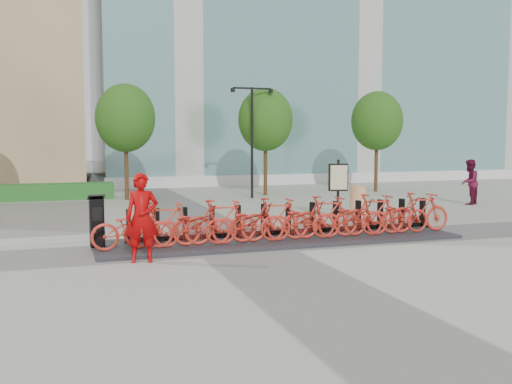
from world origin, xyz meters
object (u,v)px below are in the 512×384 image
object	(u,v)px
bike_0	(133,228)
map_sign	(338,180)
kiosk	(97,221)
worker_red	(142,218)
construction_barrel	(358,201)
pedestrian	(469,182)

from	to	relation	value
bike_0	map_sign	world-z (taller)	map_sign
kiosk	map_sign	world-z (taller)	map_sign
map_sign	worker_red	bearing A→B (deg)	-134.30
worker_red	construction_barrel	world-z (taller)	worker_red
worker_red	pedestrian	size ratio (longest dim) A/B	1.05
bike_0	map_sign	bearing A→B (deg)	-63.99
worker_red	construction_barrel	distance (m)	9.49
pedestrian	worker_red	bearing A→B (deg)	-7.53
bike_0	map_sign	size ratio (longest dim) A/B	0.96
bike_0	construction_barrel	xyz separation A→B (m)	(8.11, 3.92, -0.05)
bike_0	kiosk	world-z (taller)	kiosk
kiosk	pedestrian	xyz separation A→B (m)	(15.02, 5.14, 0.23)
worker_red	map_sign	world-z (taller)	map_sign
construction_barrel	map_sign	size ratio (longest dim) A/B	0.53
worker_red	construction_barrel	bearing A→B (deg)	42.38
construction_barrel	map_sign	bearing A→B (deg)	-155.70
kiosk	construction_barrel	world-z (taller)	kiosk
pedestrian	kiosk	bearing A→B (deg)	-14.45
worker_red	map_sign	distance (m)	8.42
pedestrian	map_sign	world-z (taller)	map_sign
construction_barrel	map_sign	distance (m)	1.34
kiosk	worker_red	size ratio (longest dim) A/B	0.66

